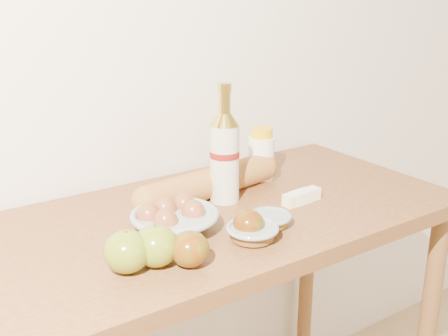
% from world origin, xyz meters
% --- Properties ---
extents(back_wall, '(3.50, 0.02, 2.60)m').
position_xyz_m(back_wall, '(0.00, 1.51, 1.30)').
color(back_wall, silver).
rests_on(back_wall, ground).
extents(table, '(1.20, 0.60, 0.90)m').
position_xyz_m(table, '(0.00, 1.18, 0.78)').
color(table, brown).
rests_on(table, ground).
extents(bourbon_bottle, '(0.08, 0.08, 0.30)m').
position_xyz_m(bourbon_bottle, '(0.06, 1.23, 1.02)').
color(bourbon_bottle, beige).
rests_on(bourbon_bottle, table).
extents(cream_bottle, '(0.08, 0.08, 0.15)m').
position_xyz_m(cream_bottle, '(0.24, 1.31, 0.97)').
color(cream_bottle, white).
rests_on(cream_bottle, table).
extents(egg_bowl, '(0.22, 0.22, 0.07)m').
position_xyz_m(egg_bowl, '(-0.14, 1.15, 0.93)').
color(egg_bowl, '#93A19A').
rests_on(egg_bowl, table).
extents(baguette, '(0.47, 0.13, 0.08)m').
position_xyz_m(baguette, '(0.04, 1.27, 0.94)').
color(baguette, '#C6843C').
rests_on(baguette, table).
extents(apple_yellowgreen, '(0.11, 0.11, 0.08)m').
position_xyz_m(apple_yellowgreen, '(-0.25, 1.03, 0.94)').
color(apple_yellowgreen, olive).
rests_on(apple_yellowgreen, table).
extents(apple_redgreen_front, '(0.09, 0.09, 0.07)m').
position_xyz_m(apple_redgreen_front, '(-0.19, 0.99, 0.94)').
color(apple_redgreen_front, maroon).
rests_on(apple_redgreen_front, table).
extents(apple_redgreen_right, '(0.08, 0.08, 0.06)m').
position_xyz_m(apple_redgreen_right, '(-0.02, 1.02, 0.93)').
color(apple_redgreen_right, '#830707').
rests_on(apple_redgreen_right, table).
extents(sugar_bowl, '(0.15, 0.15, 0.03)m').
position_xyz_m(sugar_bowl, '(-0.02, 1.01, 0.92)').
color(sugar_bowl, '#8D9A96').
rests_on(sugar_bowl, table).
extents(syrup_bowl, '(0.12, 0.12, 0.03)m').
position_xyz_m(syrup_bowl, '(0.05, 1.04, 0.92)').
color(syrup_bowl, gray).
rests_on(syrup_bowl, table).
extents(butter_stick, '(0.11, 0.04, 0.03)m').
position_xyz_m(butter_stick, '(0.21, 1.11, 0.92)').
color(butter_stick, '#FFF9C5').
rests_on(butter_stick, table).
extents(apple_extra, '(0.11, 0.11, 0.08)m').
position_xyz_m(apple_extra, '(-0.30, 1.03, 0.94)').
color(apple_extra, olive).
rests_on(apple_extra, table).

